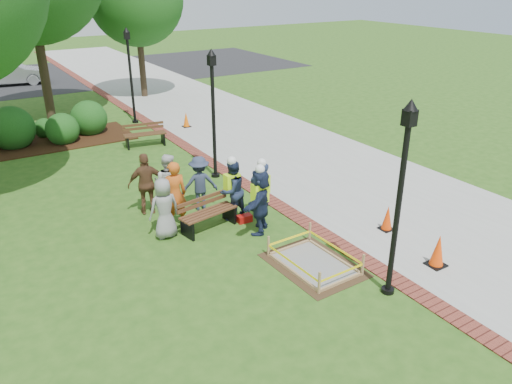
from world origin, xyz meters
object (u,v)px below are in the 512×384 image
hivis_worker_a (260,199)px  bench_near (209,220)px  wet_concrete_pad (314,257)px  lamp_near (401,187)px  hivis_worker_b (262,189)px  hivis_worker_c (232,189)px  cone_front (438,251)px

hivis_worker_a → bench_near: bearing=142.8°
wet_concrete_pad → hivis_worker_a: hivis_worker_a is taller
wet_concrete_pad → bench_near: 3.23m
lamp_near → wet_concrete_pad: bearing=111.9°
bench_near → hivis_worker_b: bearing=-8.5°
wet_concrete_pad → hivis_worker_a: size_ratio=1.23×
hivis_worker_b → hivis_worker_c: hivis_worker_c is taller
cone_front → lamp_near: size_ratio=0.19×
hivis_worker_c → hivis_worker_a: bearing=-76.9°
bench_near → hivis_worker_c: size_ratio=0.91×
wet_concrete_pad → hivis_worker_c: size_ratio=1.26×
wet_concrete_pad → lamp_near: 2.91m
hivis_worker_c → cone_front: bearing=-59.1°
wet_concrete_pad → cone_front: cone_front is taller
lamp_near → bench_near: bearing=112.6°
bench_near → lamp_near: (1.95, -4.69, 2.20)m
bench_near → hivis_worker_c: hivis_worker_c is taller
cone_front → lamp_near: 2.72m
lamp_near → hivis_worker_b: 4.75m
bench_near → lamp_near: lamp_near is taller
hivis_worker_c → hivis_worker_b: bearing=-32.3°
hivis_worker_a → hivis_worker_b: (0.44, 0.61, -0.05)m
bench_near → hivis_worker_c: 1.09m
bench_near → hivis_worker_c: bearing=13.3°
wet_concrete_pad → lamp_near: (0.69, -1.72, 2.25)m
wet_concrete_pad → hivis_worker_b: bearing=84.0°
bench_near → cone_front: (3.70, -4.54, 0.12)m
wet_concrete_pad → bench_near: (-1.26, 2.98, 0.05)m
hivis_worker_c → wet_concrete_pad: bearing=-82.9°
wet_concrete_pad → hivis_worker_c: (-0.40, 3.18, 0.69)m
wet_concrete_pad → hivis_worker_a: bearing=94.2°
bench_near → hivis_worker_a: size_ratio=0.89×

